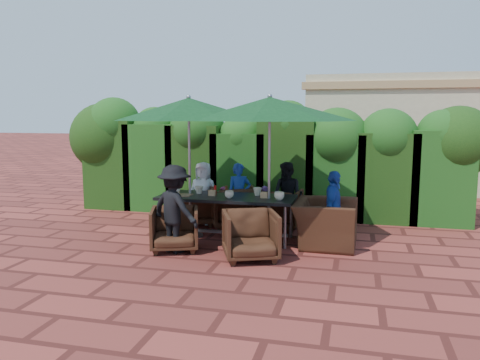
% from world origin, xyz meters
% --- Properties ---
extents(ground, '(80.00, 80.00, 0.00)m').
position_xyz_m(ground, '(0.00, 0.00, 0.00)').
color(ground, maroon).
rests_on(ground, ground).
extents(dining_table, '(2.32, 0.90, 0.75)m').
position_xyz_m(dining_table, '(-0.23, 0.12, 0.68)').
color(dining_table, black).
rests_on(dining_table, ground).
extents(umbrella_left, '(2.58, 2.58, 2.46)m').
position_xyz_m(umbrella_left, '(-0.89, 0.14, 2.21)').
color(umbrella_left, gray).
rests_on(umbrella_left, ground).
extents(umbrella_right, '(2.76, 2.76, 2.46)m').
position_xyz_m(umbrella_right, '(0.51, 0.09, 2.21)').
color(umbrella_right, gray).
rests_on(umbrella_right, ground).
extents(chair_far_left, '(0.97, 0.94, 0.79)m').
position_xyz_m(chair_far_left, '(-1.13, 1.00, 0.39)').
color(chair_far_left, black).
rests_on(chair_far_left, ground).
extents(chair_far_mid, '(1.08, 1.06, 0.86)m').
position_xyz_m(chair_far_mid, '(-0.32, 0.96, 0.43)').
color(chair_far_mid, black).
rests_on(chair_far_mid, ground).
extents(chair_far_right, '(0.85, 0.81, 0.82)m').
position_xyz_m(chair_far_right, '(0.51, 1.08, 0.41)').
color(chair_far_right, black).
rests_on(chair_far_right, ground).
extents(chair_near_left, '(0.91, 0.89, 0.75)m').
position_xyz_m(chair_near_left, '(-0.84, -0.72, 0.37)').
color(chair_near_left, black).
rests_on(chair_near_left, ground).
extents(chair_near_right, '(0.99, 0.96, 0.79)m').
position_xyz_m(chair_near_right, '(0.42, -0.89, 0.40)').
color(chair_near_right, black).
rests_on(chair_near_right, ground).
extents(chair_end_right, '(0.76, 1.14, 0.98)m').
position_xyz_m(chair_end_right, '(1.44, 0.15, 0.49)').
color(chair_end_right, black).
rests_on(chair_end_right, ground).
extents(adult_far_left, '(0.61, 0.37, 1.22)m').
position_xyz_m(adult_far_left, '(-0.98, 1.11, 0.61)').
color(adult_far_left, white).
rests_on(adult_far_left, ground).
extents(adult_far_mid, '(0.54, 0.49, 1.22)m').
position_xyz_m(adult_far_mid, '(-0.23, 1.00, 0.61)').
color(adult_far_mid, '#1E45A4').
rests_on(adult_far_mid, ground).
extents(adult_far_right, '(0.69, 0.54, 1.25)m').
position_xyz_m(adult_far_right, '(0.68, 1.12, 0.63)').
color(adult_far_right, black).
rests_on(adult_far_right, ground).
extents(adult_near_left, '(0.96, 0.73, 1.37)m').
position_xyz_m(adult_near_left, '(-0.80, -0.81, 0.68)').
color(adult_near_left, black).
rests_on(adult_near_left, ground).
extents(adult_end_right, '(0.42, 0.75, 1.23)m').
position_xyz_m(adult_end_right, '(1.56, 0.16, 0.61)').
color(adult_end_right, '#1E45A4').
rests_on(adult_end_right, ground).
extents(child_left, '(0.32, 0.29, 0.74)m').
position_xyz_m(child_left, '(-0.59, 1.15, 0.37)').
color(child_left, '#C8468C').
rests_on(child_left, ground).
extents(child_right, '(0.35, 0.32, 0.78)m').
position_xyz_m(child_right, '(0.25, 1.18, 0.39)').
color(child_right, '#7D4596').
rests_on(child_right, ground).
extents(pedestrian_a, '(1.52, 1.14, 1.55)m').
position_xyz_m(pedestrian_a, '(1.64, 4.34, 0.78)').
color(pedestrian_a, '#299127').
rests_on(pedestrian_a, ground).
extents(pedestrian_b, '(0.90, 0.67, 1.68)m').
position_xyz_m(pedestrian_b, '(2.72, 4.27, 0.84)').
color(pedestrian_b, '#C8468C').
rests_on(pedestrian_b, ground).
extents(pedestrian_c, '(1.07, 0.82, 1.52)m').
position_xyz_m(pedestrian_c, '(3.26, 4.16, 0.76)').
color(pedestrian_c, gray).
rests_on(pedestrian_c, ground).
extents(cup_a, '(0.17, 0.17, 0.13)m').
position_xyz_m(cup_a, '(-1.11, 0.00, 0.82)').
color(cup_a, beige).
rests_on(cup_a, dining_table).
extents(cup_b, '(0.14, 0.14, 0.13)m').
position_xyz_m(cup_b, '(-0.76, 0.23, 0.82)').
color(cup_b, beige).
rests_on(cup_b, dining_table).
extents(cup_c, '(0.16, 0.16, 0.12)m').
position_xyz_m(cup_c, '(-0.13, -0.06, 0.81)').
color(cup_c, beige).
rests_on(cup_c, dining_table).
extents(cup_d, '(0.15, 0.15, 0.14)m').
position_xyz_m(cup_d, '(0.27, 0.30, 0.82)').
color(cup_d, beige).
rests_on(cup_d, dining_table).
extents(cup_e, '(0.17, 0.17, 0.13)m').
position_xyz_m(cup_e, '(0.70, -0.03, 0.82)').
color(cup_e, beige).
rests_on(cup_e, dining_table).
extents(ketchup_bottle, '(0.04, 0.04, 0.17)m').
position_xyz_m(ketchup_bottle, '(-0.44, 0.15, 0.83)').
color(ketchup_bottle, '#B20C0A').
rests_on(ketchup_bottle, dining_table).
extents(sauce_bottle, '(0.04, 0.04, 0.17)m').
position_xyz_m(sauce_bottle, '(-0.25, 0.17, 0.83)').
color(sauce_bottle, '#4C230C').
rests_on(sauce_bottle, dining_table).
extents(serving_tray, '(0.35, 0.25, 0.02)m').
position_xyz_m(serving_tray, '(-1.00, -0.01, 0.76)').
color(serving_tray, '#9A6C4A').
rests_on(serving_tray, dining_table).
extents(number_block_left, '(0.12, 0.06, 0.10)m').
position_xyz_m(number_block_left, '(-0.47, 0.08, 0.80)').
color(number_block_left, tan).
rests_on(number_block_left, dining_table).
extents(number_block_right, '(0.12, 0.06, 0.10)m').
position_xyz_m(number_block_right, '(0.43, 0.09, 0.80)').
color(number_block_right, tan).
rests_on(number_block_right, dining_table).
extents(hedge_wall, '(9.10, 1.60, 2.52)m').
position_xyz_m(hedge_wall, '(-0.21, 2.32, 1.33)').
color(hedge_wall, black).
rests_on(hedge_wall, ground).
extents(building, '(6.20, 3.08, 3.20)m').
position_xyz_m(building, '(3.50, 6.99, 1.61)').
color(building, beige).
rests_on(building, ground).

